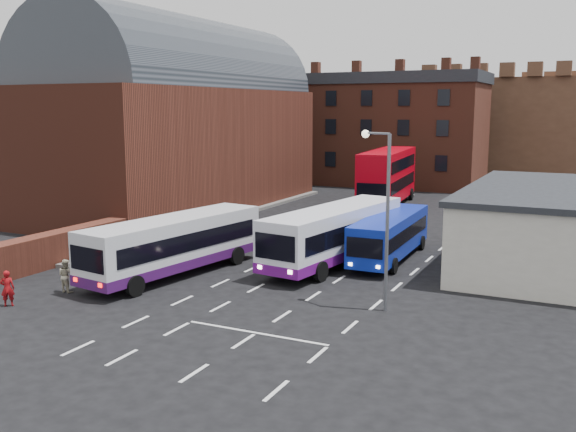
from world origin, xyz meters
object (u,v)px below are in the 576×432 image
at_px(pedestrian_beige, 66,276).
at_px(pedestrian_red, 7,288).
at_px(bus_blue, 390,234).
at_px(bus_red_double, 388,176).
at_px(street_lamp, 383,203).
at_px(bus_white_inbound, 335,231).
at_px(bus_white_outbound, 175,241).

bearing_deg(pedestrian_beige, pedestrian_red, 80.99).
height_order(bus_blue, bus_red_double, bus_red_double).
xyz_separation_m(street_lamp, pedestrian_beige, (-14.02, -3.94, -3.80)).
height_order(bus_white_inbound, pedestrian_beige, bus_white_inbound).
distance_m(bus_white_inbound, pedestrian_red, 16.67).
xyz_separation_m(bus_blue, bus_red_double, (-6.26, 19.48, 1.07)).
bearing_deg(street_lamp, bus_red_double, 106.84).
bearing_deg(bus_white_inbound, bus_red_double, -72.29).
bearing_deg(bus_blue, bus_white_outbound, 40.56).
relative_size(bus_white_inbound, pedestrian_beige, 7.45).
bearing_deg(bus_blue, bus_white_inbound, 40.72).
height_order(bus_white_outbound, bus_red_double, bus_red_double).
bearing_deg(bus_red_double, bus_blue, 102.06).
height_order(bus_blue, street_lamp, street_lamp).
relative_size(bus_white_outbound, pedestrian_red, 7.03).
distance_m(bus_white_outbound, street_lamp, 11.69).
distance_m(bus_red_double, pedestrian_red, 35.69).
distance_m(bus_white_outbound, bus_red_double, 27.69).
xyz_separation_m(bus_white_outbound, street_lamp, (11.31, -0.90, 2.82)).
bearing_deg(bus_white_outbound, bus_blue, 50.43).
distance_m(bus_blue, pedestrian_red, 19.93).
xyz_separation_m(bus_white_inbound, street_lamp, (4.83, -6.72, 2.74)).
relative_size(bus_red_double, street_lamp, 1.63).
distance_m(bus_red_double, street_lamp, 29.79).
bearing_deg(bus_red_double, bus_white_inbound, 94.14).
distance_m(street_lamp, pedestrian_red, 16.58).
distance_m(pedestrian_red, pedestrian_beige, 2.81).
bearing_deg(pedestrian_red, bus_blue, -167.04).
relative_size(bus_white_outbound, bus_red_double, 0.91).
relative_size(street_lamp, pedestrian_red, 4.77).
bearing_deg(bus_white_inbound, bus_blue, -130.02).
height_order(bus_blue, pedestrian_beige, bus_blue).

